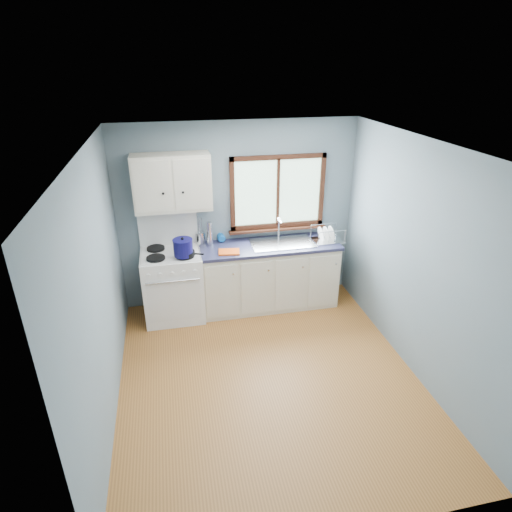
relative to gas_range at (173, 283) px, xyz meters
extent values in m
cube|color=#A0632B|center=(0.95, -1.47, -0.50)|extent=(3.20, 3.60, 0.02)
cube|color=white|center=(0.95, -1.47, 2.02)|extent=(3.20, 3.60, 0.02)
cube|color=slate|center=(0.95, 0.34, 0.76)|extent=(3.20, 0.02, 2.50)
cube|color=slate|center=(0.95, -3.28, 0.76)|extent=(3.20, 0.02, 2.50)
cube|color=slate|center=(-0.66, -1.47, 0.76)|extent=(0.02, 3.60, 2.50)
cube|color=slate|center=(2.56, -1.47, 0.76)|extent=(0.02, 3.60, 2.50)
cube|color=white|center=(0.00, -0.01, -0.03)|extent=(0.76, 0.65, 0.92)
cube|color=white|center=(0.00, 0.30, 0.65)|extent=(0.76, 0.05, 0.44)
cube|color=silver|center=(0.00, -0.01, 0.43)|extent=(0.72, 0.59, 0.01)
cylinder|color=black|center=(-0.18, -0.16, 0.45)|extent=(0.23, 0.23, 0.03)
cylinder|color=black|center=(0.18, -0.16, 0.45)|extent=(0.23, 0.23, 0.03)
cylinder|color=black|center=(-0.18, 0.14, 0.45)|extent=(0.23, 0.23, 0.03)
cylinder|color=black|center=(0.18, 0.14, 0.45)|extent=(0.23, 0.23, 0.03)
cylinder|color=silver|center=(0.00, -0.35, 0.21)|extent=(0.66, 0.02, 0.02)
cube|color=silver|center=(0.00, -0.33, -0.09)|extent=(0.66, 0.01, 0.55)
cube|color=beige|center=(1.31, 0.02, -0.05)|extent=(1.85, 0.60, 0.88)
cube|color=black|center=(1.31, 0.04, -0.45)|extent=(1.85, 0.54, 0.08)
cube|color=#1D1F39|center=(1.31, 0.02, 0.41)|extent=(1.89, 0.64, 0.04)
cube|color=silver|center=(1.49, 0.02, 0.43)|extent=(0.84, 0.46, 0.01)
cube|color=silver|center=(1.29, 0.02, 0.36)|extent=(0.36, 0.40, 0.14)
cube|color=silver|center=(1.69, 0.02, 0.36)|extent=(0.36, 0.40, 0.14)
cylinder|color=silver|center=(1.49, 0.22, 0.57)|extent=(0.02, 0.02, 0.28)
cylinder|color=silver|center=(1.49, 0.15, 0.70)|extent=(0.02, 0.16, 0.02)
sphere|color=silver|center=(1.49, 0.22, 0.71)|extent=(0.04, 0.04, 0.04)
cube|color=#9EC6A8|center=(1.49, 0.32, 1.06)|extent=(1.22, 0.01, 0.92)
cube|color=#3E1D11|center=(1.49, 0.30, 1.53)|extent=(1.30, 0.05, 0.06)
cube|color=#3E1D11|center=(1.49, 0.30, 0.59)|extent=(1.30, 0.05, 0.06)
cube|color=#3E1D11|center=(0.87, 0.30, 1.06)|extent=(0.06, 0.05, 1.00)
cube|color=#3E1D11|center=(2.10, 0.30, 1.06)|extent=(0.06, 0.05, 1.00)
cube|color=#3E1D11|center=(1.49, 0.30, 1.06)|extent=(0.03, 0.05, 0.92)
cube|color=#3E1D11|center=(1.49, 0.27, 0.54)|extent=(1.36, 0.10, 0.03)
cube|color=beige|center=(0.10, 0.16, 1.31)|extent=(0.95, 0.32, 0.70)
cube|color=beige|center=(-0.14, -0.01, 1.31)|extent=(0.44, 0.01, 0.62)
cube|color=beige|center=(0.34, -0.01, 1.31)|extent=(0.44, 0.01, 0.62)
sphere|color=black|center=(-0.02, -0.02, 1.23)|extent=(0.03, 0.03, 0.03)
sphere|color=black|center=(0.22, -0.02, 1.23)|extent=(0.03, 0.03, 0.03)
cylinder|color=black|center=(0.19, -0.17, 0.49)|extent=(0.30, 0.30, 0.05)
cube|color=black|center=(0.34, -0.23, 0.49)|extent=(0.13, 0.07, 0.01)
cylinder|color=#0D0C49|center=(0.16, -0.18, 0.57)|extent=(0.30, 0.30, 0.20)
cylinder|color=#0D0C49|center=(0.16, -0.18, 0.67)|extent=(0.31, 0.31, 0.01)
sphere|color=black|center=(0.16, -0.18, 0.69)|extent=(0.05, 0.05, 0.04)
cylinder|color=silver|center=(0.41, 0.24, 0.51)|extent=(0.17, 0.17, 0.16)
cylinder|color=silver|center=(0.44, 0.24, 0.68)|extent=(0.01, 0.01, 0.24)
cylinder|color=silver|center=(0.40, 0.26, 0.70)|extent=(0.01, 0.01, 0.29)
cylinder|color=silver|center=(0.40, 0.22, 0.67)|extent=(0.01, 0.01, 0.22)
cylinder|color=silver|center=(0.53, 0.16, 0.59)|extent=(0.09, 0.09, 0.33)
imported|color=#0C57A6|center=(0.70, 0.20, 0.56)|extent=(0.11, 0.11, 0.27)
cube|color=#DF5213|center=(0.74, -0.13, 0.44)|extent=(0.29, 0.23, 0.02)
cube|color=silver|center=(2.11, -0.02, 0.43)|extent=(0.41, 0.32, 0.01)
cylinder|color=silver|center=(1.93, -0.17, 0.52)|extent=(0.01, 0.01, 0.19)
cylinder|color=silver|center=(2.31, -0.15, 0.52)|extent=(0.01, 0.01, 0.19)
cylinder|color=silver|center=(1.92, 0.12, 0.52)|extent=(0.01, 0.01, 0.19)
cylinder|color=silver|center=(2.29, 0.13, 0.52)|extent=(0.01, 0.01, 0.19)
cylinder|color=silver|center=(2.12, -0.16, 0.62)|extent=(0.38, 0.02, 0.01)
cylinder|color=silver|center=(2.11, 0.13, 0.62)|extent=(0.38, 0.02, 0.01)
cylinder|color=white|center=(2.02, -0.02, 0.53)|extent=(0.06, 0.21, 0.21)
cylinder|color=white|center=(2.09, -0.02, 0.53)|extent=(0.06, 0.21, 0.21)
cylinder|color=white|center=(2.17, -0.01, 0.53)|extent=(0.06, 0.21, 0.21)
camera|label=1|loc=(0.05, -5.08, 2.72)|focal=30.00mm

